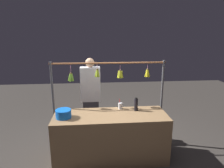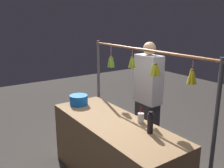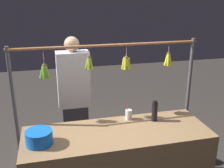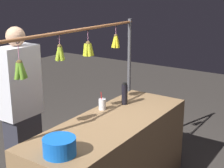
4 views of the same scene
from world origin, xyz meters
TOP-DOWN VIEW (x-y plane):
  - ground_plane at (0.00, 0.00)m, footprint 12.00×12.00m
  - market_counter at (0.00, 0.00)m, footprint 2.04×0.73m
  - display_rack at (0.01, -0.46)m, footprint 2.24×0.12m
  - water_bottle at (-0.49, -0.15)m, footprint 0.07×0.07m
  - blue_bucket at (0.82, 0.06)m, footprint 0.27×0.27m
  - drink_cup at (-0.21, -0.26)m, footprint 0.08×0.08m
  - vendor_person at (0.37, -0.90)m, footprint 0.43×0.23m

SIDE VIEW (x-z plane):
  - ground_plane at x=0.00m, z-range 0.00..0.00m
  - market_counter at x=0.00m, z-range 0.00..0.88m
  - vendor_person at x=0.37m, z-range -0.01..1.79m
  - drink_cup at x=-0.21m, z-range 0.84..1.04m
  - blue_bucket at x=0.82m, z-range 0.88..1.03m
  - water_bottle at x=-0.49m, z-range 0.88..1.13m
  - display_rack at x=0.01m, z-range 0.35..2.14m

